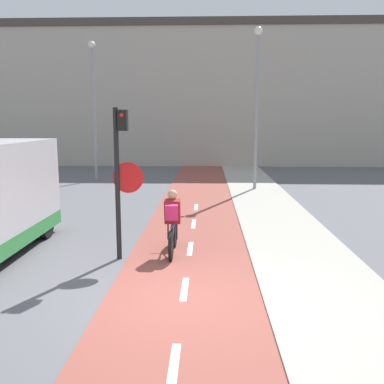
{
  "coord_description": "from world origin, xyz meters",
  "views": [
    {
      "loc": [
        0.41,
        -6.87,
        3.03
      ],
      "look_at": [
        0.0,
        4.19,
        1.2
      ],
      "focal_mm": 40.0,
      "sensor_mm": 36.0,
      "label": 1
    }
  ],
  "objects_px": {
    "traffic_light_pole": "(121,167)",
    "street_lamp_far": "(94,97)",
    "street_lamp_sidewalk": "(257,93)",
    "cyclist_near": "(173,224)"
  },
  "relations": [
    {
      "from": "traffic_light_pole",
      "to": "street_lamp_far",
      "type": "bearing_deg",
      "value": 107.03
    },
    {
      "from": "street_lamp_far",
      "to": "street_lamp_sidewalk",
      "type": "bearing_deg",
      "value": -19.6
    },
    {
      "from": "cyclist_near",
      "to": "street_lamp_far",
      "type": "bearing_deg",
      "value": 111.95
    },
    {
      "from": "traffic_light_pole",
      "to": "street_lamp_far",
      "type": "relative_size",
      "value": 0.48
    },
    {
      "from": "street_lamp_far",
      "to": "cyclist_near",
      "type": "xyz_separation_m",
      "value": [
        5.0,
        -12.41,
        -3.53
      ]
    },
    {
      "from": "street_lamp_far",
      "to": "street_lamp_sidewalk",
      "type": "distance_m",
      "value": 8.4
    },
    {
      "from": "traffic_light_pole",
      "to": "street_lamp_far",
      "type": "height_order",
      "value": "street_lamp_far"
    },
    {
      "from": "traffic_light_pole",
      "to": "street_lamp_far",
      "type": "xyz_separation_m",
      "value": [
        -3.92,
        12.8,
        2.19
      ]
    },
    {
      "from": "traffic_light_pole",
      "to": "cyclist_near",
      "type": "xyz_separation_m",
      "value": [
        1.08,
        0.38,
        -1.34
      ]
    },
    {
      "from": "street_lamp_far",
      "to": "street_lamp_sidewalk",
      "type": "relative_size",
      "value": 1.0
    }
  ]
}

